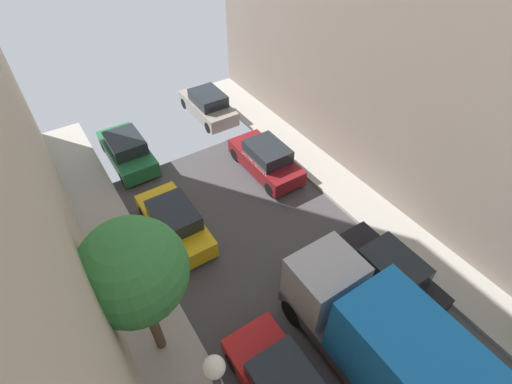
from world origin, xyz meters
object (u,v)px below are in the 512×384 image
(parked_car_right_2, at_px, (388,272))
(parked_car_right_3, at_px, (266,159))
(street_tree_0, at_px, (133,272))
(delivery_truck, at_px, (386,348))
(parked_car_left_5, at_px, (127,150))
(parked_car_left_4, at_px, (175,222))
(parked_car_right_4, at_px, (208,105))

(parked_car_right_2, bearing_deg, parked_car_right_3, 90.00)
(parked_car_right_2, xyz_separation_m, parked_car_right_3, (0.00, 7.74, 0.00))
(parked_car_right_2, bearing_deg, street_tree_0, 163.71)
(parked_car_right_2, distance_m, delivery_truck, 3.57)
(parked_car_left_5, bearing_deg, street_tree_0, -103.68)
(street_tree_0, bearing_deg, delivery_truck, -40.56)
(delivery_truck, bearing_deg, parked_car_left_4, 107.70)
(parked_car_right_3, distance_m, street_tree_0, 10.13)
(parked_car_left_4, relative_size, parked_car_right_3, 1.00)
(parked_car_left_4, distance_m, street_tree_0, 5.88)
(parked_car_left_4, height_order, parked_car_right_4, same)
(parked_car_right_3, distance_m, parked_car_right_4, 5.98)
(parked_car_left_5, bearing_deg, parked_car_left_4, -90.00)
(parked_car_left_4, bearing_deg, delivery_truck, -72.30)
(parked_car_left_5, distance_m, parked_car_right_4, 5.64)
(parked_car_right_4, xyz_separation_m, street_tree_0, (-7.79, -11.45, 3.47))
(street_tree_0, bearing_deg, parked_car_right_3, 35.07)
(parked_car_right_4, height_order, delivery_truck, delivery_truck)
(parked_car_right_2, height_order, delivery_truck, delivery_truck)
(parked_car_left_4, distance_m, parked_car_right_2, 8.36)
(parked_car_right_3, bearing_deg, parked_car_left_4, -165.83)
(parked_car_left_4, xyz_separation_m, parked_car_right_2, (5.40, -6.38, 0.00))
(parked_car_right_4, xyz_separation_m, delivery_truck, (-2.70, -15.81, 1.07))
(parked_car_left_5, distance_m, delivery_truck, 14.47)
(parked_car_right_2, distance_m, street_tree_0, 8.82)
(parked_car_right_4, distance_m, street_tree_0, 14.28)
(parked_car_left_4, distance_m, parked_car_right_4, 9.12)
(parked_car_right_3, bearing_deg, street_tree_0, -144.93)
(parked_car_left_4, relative_size, delivery_truck, 0.64)
(delivery_truck, xyz_separation_m, street_tree_0, (-5.09, 4.36, 2.40))
(parked_car_left_5, bearing_deg, parked_car_right_4, 16.83)
(parked_car_right_2, xyz_separation_m, parked_car_right_4, (0.00, 13.73, 0.00))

